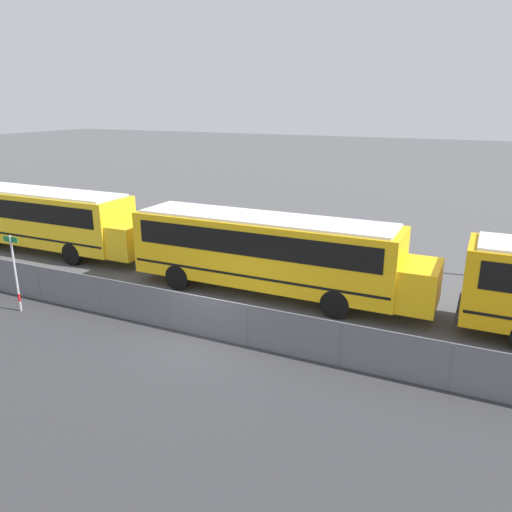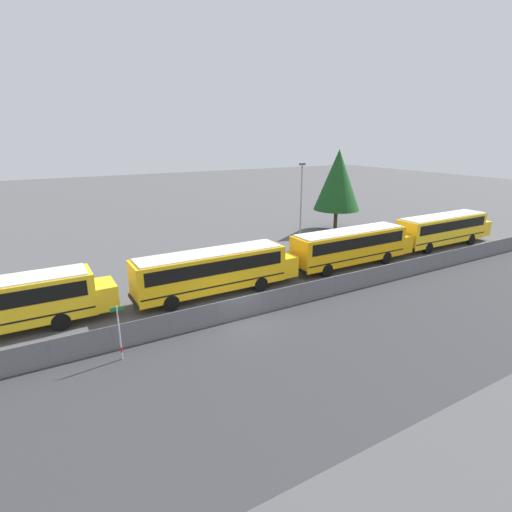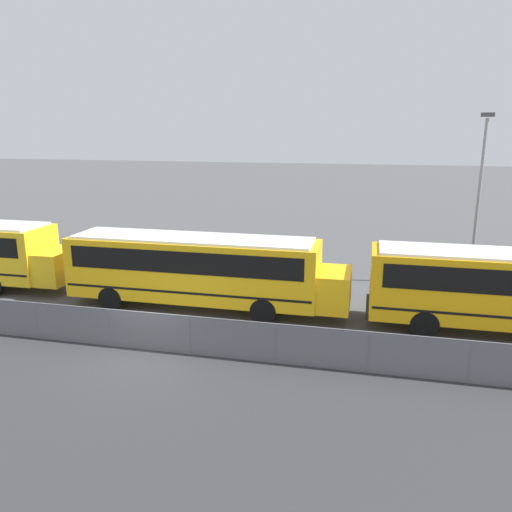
{
  "view_description": "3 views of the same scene",
  "coord_description": "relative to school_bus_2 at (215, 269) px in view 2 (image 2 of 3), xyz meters",
  "views": [
    {
      "loc": [
        8.05,
        -13.17,
        7.66
      ],
      "look_at": [
        -0.08,
        4.1,
        1.72
      ],
      "focal_mm": 35.0,
      "sensor_mm": 36.0,
      "label": 1
    },
    {
      "loc": [
        -10.71,
        -20.33,
        11.13
      ],
      "look_at": [
        3.45,
        4.01,
        2.56
      ],
      "focal_mm": 28.0,
      "sensor_mm": 36.0,
      "label": 2
    },
    {
      "loc": [
        7.5,
        -15.41,
        7.82
      ],
      "look_at": [
        2.78,
        5.04,
        2.43
      ],
      "focal_mm": 35.0,
      "sensor_mm": 36.0,
      "label": 3
    }
  ],
  "objects": [
    {
      "name": "ground_plane",
      "position": [
        -0.31,
        -4.53,
        -1.95
      ],
      "size": [
        200.0,
        200.0,
        0.0
      ],
      "primitive_type": "plane",
      "color": "#4C4C4F"
    },
    {
      "name": "road_strip",
      "position": [
        -0.31,
        -10.53,
        -1.95
      ],
      "size": [
        111.15,
        12.0,
        0.01
      ],
      "color": "#333335",
      "rests_on": "ground_plane"
    },
    {
      "name": "fence",
      "position": [
        -0.31,
        -4.53,
        -1.2
      ],
      "size": [
        77.22,
        0.07,
        1.46
      ],
      "color": "#9EA0A5",
      "rests_on": "ground_plane"
    },
    {
      "name": "school_bus_2",
      "position": [
        0.0,
        0.0,
        0.0
      ],
      "size": [
        12.49,
        2.59,
        3.26
      ],
      "color": "yellow",
      "rests_on": "ground_plane"
    },
    {
      "name": "school_bus_3",
      "position": [
        13.16,
        -0.0,
        0.0
      ],
      "size": [
        12.49,
        2.59,
        3.26
      ],
      "color": "#EDA80F",
      "rests_on": "ground_plane"
    },
    {
      "name": "school_bus_4",
      "position": [
        26.0,
        0.17,
        0.0
      ],
      "size": [
        12.49,
        2.59,
        3.26
      ],
      "color": "yellow",
      "rests_on": "ground_plane"
    },
    {
      "name": "street_sign",
      "position": [
        -7.86,
        -5.64,
        -0.37
      ],
      "size": [
        0.7,
        0.09,
        2.98
      ],
      "color": "#B7B7BC",
      "rests_on": "ground_plane"
    },
    {
      "name": "light_pole",
      "position": [
        12.42,
        6.62,
        2.71
      ],
      "size": [
        0.6,
        0.24,
        8.54
      ],
      "color": "gray",
      "rests_on": "ground_plane"
    },
    {
      "name": "tree_1",
      "position": [
        21.25,
        11.41,
        4.07
      ],
      "size": [
        5.45,
        5.45,
        9.58
      ],
      "color": "#51381E",
      "rests_on": "ground_plane"
    }
  ]
}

